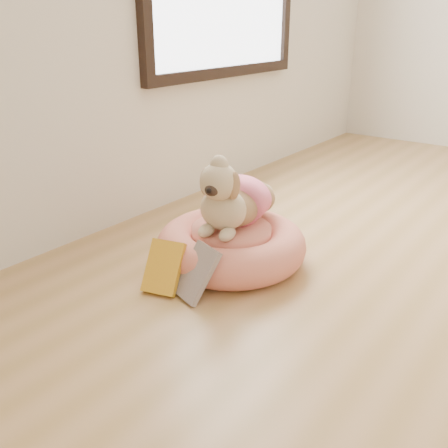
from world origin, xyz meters
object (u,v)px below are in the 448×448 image
Objects in this scene: dog at (233,187)px; book_white at (197,273)px; pet_bed at (231,245)px; book_yellow at (164,267)px.

dog reaches higher than book_white.
dog reaches higher than pet_bed.
book_white reaches higher than book_yellow.
book_white is (0.13, 0.04, 0.00)m from book_yellow.
dog is 2.10× the size of book_white.
book_yellow reaches higher than pet_bed.
book_yellow is at bearing -111.34° from dog.
book_white is (0.07, -0.32, -0.23)m from dog.
pet_bed is 1.39× the size of dog.
book_white is at bearing -89.33° from dog.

